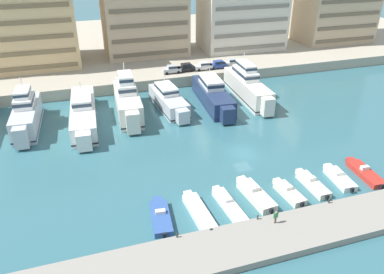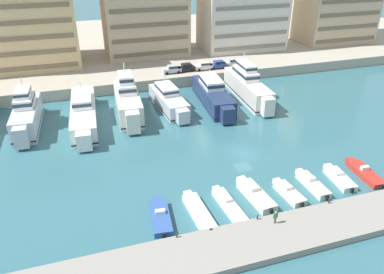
# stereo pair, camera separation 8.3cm
# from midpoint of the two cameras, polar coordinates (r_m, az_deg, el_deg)

# --- Properties ---
(ground_plane) EXTENTS (400.00, 400.00, 0.00)m
(ground_plane) POSITION_cam_midpoint_polar(r_m,az_deg,el_deg) (57.71, 7.94, -2.46)
(ground_plane) COLOR #336670
(quay_promenade) EXTENTS (180.00, 70.00, 2.35)m
(quay_promenade) POSITION_cam_midpoint_polar(r_m,az_deg,el_deg) (115.26, -6.10, 13.99)
(quay_promenade) COLOR #ADA38E
(quay_promenade) RESTS_ON ground
(pier_dock) EXTENTS (120.00, 6.01, 0.88)m
(pier_dock) POSITION_cam_midpoint_polar(r_m,az_deg,el_deg) (45.07, 17.83, -13.06)
(pier_dock) COLOR gray
(pier_dock) RESTS_ON ground
(yacht_silver_left) EXTENTS (4.45, 16.44, 8.55)m
(yacht_silver_left) POSITION_cam_midpoint_polar(r_m,az_deg,el_deg) (69.55, -23.90, 3.14)
(yacht_silver_left) COLOR silver
(yacht_silver_left) RESTS_ON ground
(yacht_white_mid_left) EXTENTS (5.20, 22.07, 6.61)m
(yacht_white_mid_left) POSITION_cam_midpoint_polar(r_m,az_deg,el_deg) (68.57, -16.17, 3.65)
(yacht_white_mid_left) COLOR white
(yacht_white_mid_left) RESTS_ON ground
(yacht_ivory_center_left) EXTENTS (4.98, 17.78, 9.25)m
(yacht_ivory_center_left) POSITION_cam_midpoint_polar(r_m,az_deg,el_deg) (69.63, -9.73, 5.50)
(yacht_ivory_center_left) COLOR silver
(yacht_ivory_center_left) RESTS_ON ground
(yacht_silver_center) EXTENTS (4.96, 16.28, 6.07)m
(yacht_silver_center) POSITION_cam_midpoint_polar(r_m,az_deg,el_deg) (71.71, -3.52, 5.64)
(yacht_silver_center) COLOR silver
(yacht_silver_center) RESTS_ON ground
(yacht_navy_center_right) EXTENTS (5.44, 19.57, 6.78)m
(yacht_navy_center_right) POSITION_cam_midpoint_polar(r_m,az_deg,el_deg) (73.46, 3.25, 6.47)
(yacht_navy_center_right) COLOR navy
(yacht_navy_center_right) RESTS_ON ground
(yacht_ivory_mid_right) EXTENTS (4.70, 20.48, 8.75)m
(yacht_ivory_mid_right) POSITION_cam_midpoint_polar(r_m,az_deg,el_deg) (77.17, 8.49, 7.74)
(yacht_ivory_mid_right) COLOR silver
(yacht_ivory_mid_right) RESTS_ON ground
(motorboat_blue_far_left) EXTENTS (2.77, 7.10, 1.15)m
(motorboat_blue_far_left) POSITION_cam_midpoint_polar(r_m,az_deg,el_deg) (44.70, -4.76, -11.98)
(motorboat_blue_far_left) COLOR #33569E
(motorboat_blue_far_left) RESTS_ON ground
(motorboat_white_left) EXTENTS (2.23, 7.93, 0.89)m
(motorboat_white_left) POSITION_cam_midpoint_polar(r_m,az_deg,el_deg) (45.14, 1.04, -11.32)
(motorboat_white_left) COLOR white
(motorboat_white_left) RESTS_ON ground
(motorboat_white_mid_left) EXTENTS (2.10, 7.84, 1.22)m
(motorboat_white_mid_left) POSITION_cam_midpoint_polar(r_m,az_deg,el_deg) (46.28, 5.69, -10.35)
(motorboat_white_mid_left) COLOR white
(motorboat_white_mid_left) RESTS_ON ground
(motorboat_cream_center_left) EXTENTS (2.69, 7.66, 1.49)m
(motorboat_cream_center_left) POSITION_cam_midpoint_polar(r_m,az_deg,el_deg) (48.30, 9.66, -8.65)
(motorboat_cream_center_left) COLOR beige
(motorboat_cream_center_left) RESTS_ON ground
(motorboat_cream_center) EXTENTS (2.15, 5.95, 1.31)m
(motorboat_cream_center) POSITION_cam_midpoint_polar(r_m,az_deg,el_deg) (49.64, 14.56, -8.19)
(motorboat_cream_center) COLOR beige
(motorboat_cream_center) RESTS_ON ground
(motorboat_cream_center_right) EXTENTS (1.75, 6.69, 1.38)m
(motorboat_cream_center_right) POSITION_cam_midpoint_polar(r_m,az_deg,el_deg) (52.03, 17.89, -6.84)
(motorboat_cream_center_right) COLOR beige
(motorboat_cream_center_right) RESTS_ON ground
(motorboat_white_mid_right) EXTENTS (2.46, 6.39, 1.24)m
(motorboat_white_mid_right) POSITION_cam_midpoint_polar(r_m,az_deg,el_deg) (54.57, 21.55, -5.83)
(motorboat_white_mid_right) COLOR white
(motorboat_white_mid_right) RESTS_ON ground
(motorboat_red_right) EXTENTS (2.55, 7.48, 1.32)m
(motorboat_red_right) POSITION_cam_midpoint_polar(r_m,az_deg,el_deg) (57.09, 24.89, -4.98)
(motorboat_red_right) COLOR red
(motorboat_red_right) RESTS_ON ground
(car_silver_far_left) EXTENTS (4.12, 1.96, 1.80)m
(car_silver_far_left) POSITION_cam_midpoint_polar(r_m,az_deg,el_deg) (84.36, -3.04, 10.32)
(car_silver_far_left) COLOR #B7BCC1
(car_silver_far_left) RESTS_ON quay_promenade
(car_black_left) EXTENTS (4.20, 2.13, 1.80)m
(car_black_left) POSITION_cam_midpoint_polar(r_m,az_deg,el_deg) (85.44, -0.89, 10.59)
(car_black_left) COLOR black
(car_black_left) RESTS_ON quay_promenade
(car_white_mid_left) EXTENTS (4.12, 1.96, 1.80)m
(car_white_mid_left) POSITION_cam_midpoint_polar(r_m,az_deg,el_deg) (86.52, 1.84, 10.81)
(car_white_mid_left) COLOR white
(car_white_mid_left) RESTS_ON quay_promenade
(car_blue_center_left) EXTENTS (4.12, 1.96, 1.80)m
(car_blue_center_left) POSITION_cam_midpoint_polar(r_m,az_deg,el_deg) (87.73, 4.03, 11.00)
(car_blue_center_left) COLOR #28428E
(car_blue_center_left) RESTS_ON quay_promenade
(car_silver_center) EXTENTS (4.19, 2.11, 1.80)m
(car_silver_center) POSITION_cam_midpoint_polar(r_m,az_deg,el_deg) (89.50, 6.15, 11.26)
(car_silver_center) COLOR #B7BCC1
(car_silver_center) RESTS_ON quay_promenade
(apartment_block_left) EXTENTS (20.53, 18.23, 28.04)m
(apartment_block_left) POSITION_cam_midpoint_polar(r_m,az_deg,el_deg) (96.25, -23.91, 17.74)
(apartment_block_left) COLOR #E0BC84
(apartment_block_left) RESTS_ON quay_promenade
(apartment_block_mid_left) EXTENTS (20.55, 14.21, 26.18)m
(apartment_block_mid_left) POSITION_cam_midpoint_polar(r_m,az_deg,el_deg) (98.59, -7.36, 19.42)
(apartment_block_mid_left) COLOR #C6AD89
(apartment_block_mid_left) RESTS_ON quay_promenade
(pedestrian_mid_deck) EXTENTS (0.63, 0.27, 1.64)m
(pedestrian_mid_deck) POSITION_cam_midpoint_polar(r_m,az_deg,el_deg) (43.36, 12.67, -11.68)
(pedestrian_mid_deck) COLOR #7A6B56
(pedestrian_mid_deck) RESTS_ON pier_dock
(bollard_west) EXTENTS (0.20, 0.20, 0.61)m
(bollard_west) POSITION_cam_midpoint_polar(r_m,az_deg,el_deg) (41.12, -2.29, -14.67)
(bollard_west) COLOR #2D2D33
(bollard_west) RESTS_ON pier_dock
(bollard_west_mid) EXTENTS (0.20, 0.20, 0.61)m
(bollard_west_mid) POSITION_cam_midpoint_polar(r_m,az_deg,el_deg) (43.89, 10.00, -11.89)
(bollard_west_mid) COLOR #2D2D33
(bollard_west_mid) RESTS_ON pier_dock
(bollard_east_mid) EXTENTS (0.20, 0.20, 0.61)m
(bollard_east_mid) POSITION_cam_midpoint_polar(r_m,az_deg,el_deg) (48.41, 20.21, -9.13)
(bollard_east_mid) COLOR #2D2D33
(bollard_east_mid) RESTS_ON pier_dock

